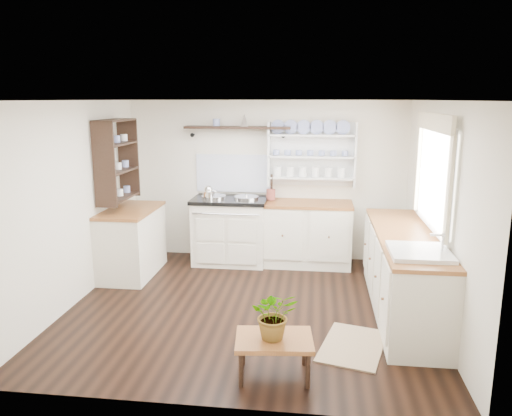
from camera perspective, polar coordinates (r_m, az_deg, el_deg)
The scene contains 19 objects.
floor at distance 5.78m, azimuth -0.83°, elevation -11.23°, with size 4.00×3.80×0.01m, color black.
wall_back at distance 7.28m, azimuth 1.19°, elevation 3.16°, with size 4.00×0.02×2.30m, color silver.
wall_right at distance 5.52m, azimuth 20.14°, elevation -0.58°, with size 0.02×3.80×2.30m, color silver.
wall_left at distance 6.03m, azimuth -20.05°, elevation 0.47°, with size 0.02×3.80×2.30m, color silver.
ceiling at distance 5.30m, azimuth -0.91°, elevation 12.20°, with size 4.00×3.80×0.01m, color white.
window at distance 5.58m, azimuth 19.61°, elevation 3.93°, with size 0.08×1.55×1.22m.
aga_cooker at distance 7.16m, azimuth -2.95°, elevation -2.49°, with size 1.06×0.73×0.97m.
back_cabinets at distance 7.10m, azimuth 5.74°, elevation -2.84°, with size 1.27×0.63×0.90m.
right_cabinets at distance 5.74m, azimuth 16.48°, elevation -7.01°, with size 0.62×2.43×0.90m.
belfast_sink at distance 4.94m, azimuth 18.10°, elevation -6.13°, with size 0.55×0.60×0.45m.
left_cabinets at distance 6.87m, azimuth -14.01°, elevation -3.68°, with size 0.62×1.13×0.90m.
plate_rack at distance 7.15m, azimuth 6.39°, elevation 6.20°, with size 1.20×0.22×0.90m.
high_shelf at distance 7.13m, azimuth -2.13°, elevation 9.10°, with size 1.50×0.29×0.16m.
left_shelving at distance 6.71m, azimuth -15.62°, elevation 5.37°, with size 0.28×0.80×1.05m, color black.
kettle at distance 6.98m, azimuth -5.44°, elevation 1.71°, with size 0.16×0.16×0.20m, color silver, non-canonical shape.
utensil_crock at distance 7.08m, azimuth 1.70°, elevation 1.55°, with size 0.13×0.13×0.15m, color brown.
center_table at distance 4.35m, azimuth 2.09°, elevation -15.13°, with size 0.69×0.53×0.35m.
potted_plant at distance 4.24m, azimuth 2.12°, elevation -12.04°, with size 0.38×0.33×0.43m, color #3F7233.
floor_rug at distance 5.03m, azimuth 11.00°, elevation -15.20°, with size 0.55×0.85×0.02m, color #917854.
Camera 1 is at (0.73, -5.25, 2.32)m, focal length 35.00 mm.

